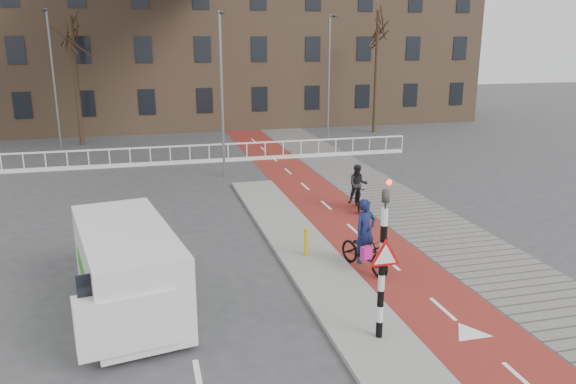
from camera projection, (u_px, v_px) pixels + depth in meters
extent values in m
plane|color=#38383A|center=(369.00, 298.00, 14.10)|extent=(120.00, 120.00, 0.00)
cube|color=maroon|center=(312.00, 192.00, 23.80)|extent=(2.50, 60.00, 0.01)
cube|color=slate|center=(373.00, 188.00, 24.47)|extent=(3.00, 60.00, 0.01)
cube|color=gray|center=(299.00, 244.00, 17.65)|extent=(1.80, 16.00, 0.12)
cylinder|color=black|center=(382.00, 275.00, 11.67)|extent=(0.14, 0.14, 2.88)
imported|color=black|center=(386.00, 189.00, 11.19)|extent=(0.13, 0.16, 0.80)
cylinder|color=#FF0C05|center=(389.00, 182.00, 11.01)|extent=(0.11, 0.02, 0.11)
cylinder|color=gold|center=(306.00, 242.00, 16.45)|extent=(0.12, 0.12, 0.84)
imported|color=black|center=(364.00, 252.00, 15.69)|extent=(1.26, 2.10, 1.04)
imported|color=#121A42|center=(365.00, 231.00, 15.52)|extent=(0.76, 0.61, 1.81)
cube|color=#C31B7F|center=(366.00, 253.00, 15.10)|extent=(0.32, 0.26, 0.34)
imported|color=black|center=(358.00, 198.00, 21.22)|extent=(0.87, 1.66, 0.96)
imported|color=black|center=(358.00, 184.00, 21.08)|extent=(0.86, 0.75, 1.51)
cube|color=silver|center=(128.00, 268.00, 13.14)|extent=(2.78, 5.13, 1.94)
cube|color=#31901F|center=(84.00, 276.00, 12.93)|extent=(0.58, 3.06, 0.55)
cube|color=#31901F|center=(171.00, 268.00, 13.40)|extent=(0.58, 3.06, 0.55)
cube|color=black|center=(124.00, 289.00, 11.09)|extent=(1.73, 0.36, 0.90)
cylinder|color=black|center=(103.00, 338.00, 11.56)|extent=(0.36, 0.71, 0.68)
cylinder|color=black|center=(182.00, 322.00, 12.23)|extent=(0.36, 0.71, 0.68)
cylinder|color=black|center=(86.00, 278.00, 14.46)|extent=(0.36, 0.71, 0.68)
cylinder|color=black|center=(151.00, 268.00, 15.12)|extent=(0.36, 0.71, 0.68)
cube|color=silver|center=(150.00, 147.00, 28.52)|extent=(28.00, 0.08, 0.08)
cube|color=silver|center=(151.00, 164.00, 28.75)|extent=(28.00, 0.10, 0.20)
cube|color=#7F6047|center=(169.00, 43.00, 41.68)|extent=(46.00, 10.00, 12.00)
cylinder|color=#302215|center=(76.00, 82.00, 33.52)|extent=(0.29, 0.29, 7.58)
cylinder|color=#302215|center=(376.00, 73.00, 38.00)|extent=(0.25, 0.25, 8.11)
cylinder|color=slate|center=(222.00, 96.00, 25.66)|extent=(0.12, 0.12, 7.49)
cylinder|color=slate|center=(54.00, 80.00, 32.45)|extent=(0.12, 0.12, 7.93)
cylinder|color=slate|center=(329.00, 78.00, 35.45)|extent=(0.12, 0.12, 7.73)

